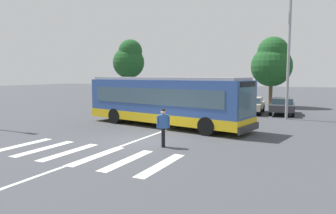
{
  "coord_description": "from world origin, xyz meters",
  "views": [
    {
      "loc": [
        7.63,
        -12.91,
        3.18
      ],
      "look_at": [
        -0.39,
        3.66,
        1.3
      ],
      "focal_mm": 33.28,
      "sensor_mm": 36.0,
      "label": 1
    }
  ],
  "objects_px": {
    "parked_car_teal": "(165,101)",
    "parked_car_black": "(221,103)",
    "background_tree_left": "(129,59)",
    "background_tree_right": "(272,62)",
    "parked_car_champagne": "(251,104)",
    "pedestrian_crossing_street": "(163,125)",
    "parked_car_charcoal": "(282,105)",
    "parked_car_blue": "(193,102)",
    "city_transit_bus": "(165,101)",
    "twin_arm_street_lamp": "(289,36)"
  },
  "relations": [
    {
      "from": "background_tree_right",
      "to": "pedestrian_crossing_street",
      "type": "bearing_deg",
      "value": -94.94
    },
    {
      "from": "background_tree_right",
      "to": "parked_car_teal",
      "type": "bearing_deg",
      "value": -144.54
    },
    {
      "from": "parked_car_champagne",
      "to": "parked_car_charcoal",
      "type": "relative_size",
      "value": 1.0
    },
    {
      "from": "parked_car_teal",
      "to": "twin_arm_street_lamp",
      "type": "xyz_separation_m",
      "value": [
        11.16,
        -2.61,
        5.22
      ]
    },
    {
      "from": "parked_car_blue",
      "to": "background_tree_left",
      "type": "height_order",
      "value": "background_tree_left"
    },
    {
      "from": "parked_car_teal",
      "to": "parked_car_champagne",
      "type": "relative_size",
      "value": 1.0
    },
    {
      "from": "parked_car_teal",
      "to": "parked_car_black",
      "type": "xyz_separation_m",
      "value": [
        5.45,
        0.13,
        0.0
      ]
    },
    {
      "from": "pedestrian_crossing_street",
      "to": "parked_car_blue",
      "type": "distance_m",
      "value": 15.24
    },
    {
      "from": "parked_car_champagne",
      "to": "parked_car_charcoal",
      "type": "height_order",
      "value": "same"
    },
    {
      "from": "parked_car_blue",
      "to": "background_tree_right",
      "type": "distance_m",
      "value": 9.37
    },
    {
      "from": "parked_car_blue",
      "to": "background_tree_right",
      "type": "bearing_deg",
      "value": 44.88
    },
    {
      "from": "parked_car_champagne",
      "to": "background_tree_left",
      "type": "bearing_deg",
      "value": 161.13
    },
    {
      "from": "parked_car_black",
      "to": "background_tree_right",
      "type": "height_order",
      "value": "background_tree_right"
    },
    {
      "from": "pedestrian_crossing_street",
      "to": "parked_car_black",
      "type": "xyz_separation_m",
      "value": [
        -1.62,
        14.5,
        -0.2
      ]
    },
    {
      "from": "city_transit_bus",
      "to": "background_tree_left",
      "type": "xyz_separation_m",
      "value": [
        -11.99,
        14.49,
        3.49
      ]
    },
    {
      "from": "parked_car_charcoal",
      "to": "twin_arm_street_lamp",
      "type": "bearing_deg",
      "value": -78.93
    },
    {
      "from": "parked_car_black",
      "to": "background_tree_left",
      "type": "distance_m",
      "value": 14.51
    },
    {
      "from": "twin_arm_street_lamp",
      "to": "background_tree_right",
      "type": "relative_size",
      "value": 1.41
    },
    {
      "from": "parked_car_teal",
      "to": "parked_car_black",
      "type": "relative_size",
      "value": 1.01
    },
    {
      "from": "parked_car_champagne",
      "to": "twin_arm_street_lamp",
      "type": "bearing_deg",
      "value": -40.86
    },
    {
      "from": "city_transit_bus",
      "to": "parked_car_teal",
      "type": "relative_size",
      "value": 2.46
    },
    {
      "from": "city_transit_bus",
      "to": "parked_car_charcoal",
      "type": "relative_size",
      "value": 2.47
    },
    {
      "from": "parked_car_blue",
      "to": "background_tree_left",
      "type": "relative_size",
      "value": 0.61
    },
    {
      "from": "parked_car_champagne",
      "to": "parked_car_black",
      "type": "bearing_deg",
      "value": 177.02
    },
    {
      "from": "parked_car_charcoal",
      "to": "background_tree_right",
      "type": "distance_m",
      "value": 7.31
    },
    {
      "from": "parked_car_blue",
      "to": "parked_car_teal",
      "type": "bearing_deg",
      "value": -175.06
    },
    {
      "from": "parked_car_teal",
      "to": "parked_car_champagne",
      "type": "xyz_separation_m",
      "value": [
        8.16,
        -0.02,
        0.0
      ]
    },
    {
      "from": "background_tree_left",
      "to": "background_tree_right",
      "type": "height_order",
      "value": "background_tree_left"
    },
    {
      "from": "background_tree_right",
      "to": "parked_car_champagne",
      "type": "bearing_deg",
      "value": -96.28
    },
    {
      "from": "twin_arm_street_lamp",
      "to": "background_tree_left",
      "type": "bearing_deg",
      "value": 156.91
    },
    {
      "from": "parked_car_blue",
      "to": "background_tree_right",
      "type": "relative_size",
      "value": 0.65
    },
    {
      "from": "parked_car_charcoal",
      "to": "twin_arm_street_lamp",
      "type": "relative_size",
      "value": 0.47
    },
    {
      "from": "pedestrian_crossing_street",
      "to": "city_transit_bus",
      "type": "bearing_deg",
      "value": 115.55
    },
    {
      "from": "city_transit_bus",
      "to": "parked_car_charcoal",
      "type": "distance_m",
      "value": 11.22
    },
    {
      "from": "parked_car_champagne",
      "to": "parked_car_charcoal",
      "type": "distance_m",
      "value": 2.45
    },
    {
      "from": "parked_car_blue",
      "to": "parked_car_black",
      "type": "relative_size",
      "value": 0.99
    },
    {
      "from": "city_transit_bus",
      "to": "pedestrian_crossing_street",
      "type": "bearing_deg",
      "value": -64.45
    },
    {
      "from": "background_tree_left",
      "to": "background_tree_right",
      "type": "distance_m",
      "value": 16.3
    },
    {
      "from": "city_transit_bus",
      "to": "background_tree_left",
      "type": "height_order",
      "value": "background_tree_left"
    },
    {
      "from": "parked_car_champagne",
      "to": "background_tree_right",
      "type": "relative_size",
      "value": 0.66
    },
    {
      "from": "parked_car_champagne",
      "to": "twin_arm_street_lamp",
      "type": "relative_size",
      "value": 0.47
    },
    {
      "from": "parked_car_blue",
      "to": "background_tree_right",
      "type": "height_order",
      "value": "background_tree_right"
    },
    {
      "from": "parked_car_teal",
      "to": "background_tree_left",
      "type": "xyz_separation_m",
      "value": [
        -7.4,
        5.3,
        4.31
      ]
    },
    {
      "from": "parked_car_blue",
      "to": "parked_car_champagne",
      "type": "xyz_separation_m",
      "value": [
        5.4,
        -0.25,
        0.0
      ]
    },
    {
      "from": "parked_car_charcoal",
      "to": "background_tree_right",
      "type": "height_order",
      "value": "background_tree_right"
    },
    {
      "from": "parked_car_black",
      "to": "parked_car_teal",
      "type": "bearing_deg",
      "value": -178.68
    },
    {
      "from": "pedestrian_crossing_street",
      "to": "parked_car_charcoal",
      "type": "relative_size",
      "value": 0.37
    },
    {
      "from": "parked_car_blue",
      "to": "city_transit_bus",
      "type": "bearing_deg",
      "value": -79.06
    },
    {
      "from": "city_transit_bus",
      "to": "parked_car_teal",
      "type": "xyz_separation_m",
      "value": [
        -4.58,
        9.18,
        -0.82
      ]
    },
    {
      "from": "city_transit_bus",
      "to": "pedestrian_crossing_street",
      "type": "distance_m",
      "value": 5.79
    }
  ]
}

